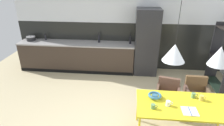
{
  "coord_description": "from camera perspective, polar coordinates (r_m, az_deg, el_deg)",
  "views": [
    {
      "loc": [
        0.28,
        -2.87,
        2.77
      ],
      "look_at": [
        -0.09,
        0.89,
        1.05
      ],
      "focal_mm": 30.35,
      "sensor_mm": 36.0,
      "label": 1
    }
  ],
  "objects": [
    {
      "name": "pendant_lamp_over_table_far",
      "position": [
        3.35,
        29.65,
        1.86
      ],
      "size": [
        0.32,
        0.32,
        1.42
      ],
      "color": "black"
    },
    {
      "name": "bottle_vinegar_dark",
      "position": [
        6.48,
        -19.36,
        7.38
      ],
      "size": [
        0.06,
        0.06,
        0.24
      ],
      "color": "black",
      "rests_on": "kitchen_counter"
    },
    {
      "name": "pendant_lamp_over_table_near",
      "position": [
        3.09,
        18.22,
        2.97
      ],
      "size": [
        0.35,
        0.35,
        1.36
      ],
      "color": "black"
    },
    {
      "name": "cooking_pot",
      "position": [
        6.62,
        -23.22,
        6.82
      ],
      "size": [
        0.28,
        0.28,
        0.16
      ],
      "color": "black",
      "rests_on": "kitchen_counter"
    },
    {
      "name": "dining_table",
      "position": [
        3.65,
        21.52,
        -12.11
      ],
      "size": [
        1.73,
        0.83,
        0.74
      ],
      "color": "gold",
      "rests_on": "ground"
    },
    {
      "name": "armchair_far_side",
      "position": [
        4.36,
        16.48,
        -8.04
      ],
      "size": [
        0.57,
        0.57,
        0.76
      ],
      "rotation": [
        0.0,
        0.0,
        2.91
      ],
      "color": "brown",
      "rests_on": "ground"
    },
    {
      "name": "refrigerator_column",
      "position": [
        5.77,
        10.38,
        6.11
      ],
      "size": [
        0.69,
        0.6,
        1.98
      ],
      "primitive_type": "cube",
      "color": "#232326",
      "rests_on": "ground"
    },
    {
      "name": "mug_wide_latte",
      "position": [
        3.34,
        12.3,
        -12.65
      ],
      "size": [
        0.12,
        0.07,
        0.08
      ],
      "color": "#5B8456",
      "rests_on": "dining_table"
    },
    {
      "name": "mug_glass_clear",
      "position": [
        3.83,
        23.34,
        -8.94
      ],
      "size": [
        0.12,
        0.07,
        0.09
      ],
      "color": "#5B8456",
      "rests_on": "dining_table"
    },
    {
      "name": "open_shelf_unit",
      "position": [
        5.25,
        30.69,
        0.92
      ],
      "size": [
        0.3,
        0.99,
        1.88
      ],
      "rotation": [
        0.0,
        0.0,
        -1.57
      ],
      "color": "black",
      "rests_on": "ground"
    },
    {
      "name": "armchair_corner_seat",
      "position": [
        4.61,
        24.05,
        -7.46
      ],
      "size": [
        0.51,
        0.49,
        0.78
      ],
      "rotation": [
        0.0,
        0.0,
        3.1
      ],
      "color": "brown",
      "rests_on": "ground"
    },
    {
      "name": "kitchen_counter",
      "position": [
        6.16,
        -10.44,
        2.03
      ],
      "size": [
        3.62,
        0.63,
        0.91
      ],
      "color": "#352A21",
      "rests_on": "ground"
    },
    {
      "name": "mug_dark_espresso",
      "position": [
        3.82,
        25.38,
        -9.47
      ],
      "size": [
        0.12,
        0.08,
        0.1
      ],
      "color": "gold",
      "rests_on": "dining_table"
    },
    {
      "name": "back_wall_splashback_dark",
      "position": [
        6.17,
        2.74,
        5.31
      ],
      "size": [
        6.65,
        0.12,
        1.49
      ],
      "primitive_type": "cube",
      "color": "black",
      "rests_on": "ground"
    },
    {
      "name": "open_book",
      "position": [
        3.48,
        22.4,
        -13.3
      ],
      "size": [
        0.25,
        0.24,
        0.02
      ],
      "color": "white",
      "rests_on": "dining_table"
    },
    {
      "name": "fruit_bowl",
      "position": [
        3.61,
        12.76,
        -9.55
      ],
      "size": [
        0.24,
        0.24,
        0.07
      ],
      "color": "#33607F",
      "rests_on": "dining_table"
    },
    {
      "name": "bottle_spice_small",
      "position": [
        5.79,
        5.54,
        6.85
      ],
      "size": [
        0.06,
        0.06,
        0.28
      ],
      "color": "black",
      "rests_on": "kitchen_counter"
    },
    {
      "name": "bottle_oil_tall",
      "position": [
        5.91,
        -3.95,
        7.44
      ],
      "size": [
        0.06,
        0.06,
        0.33
      ],
      "color": "black",
      "rests_on": "kitchen_counter"
    },
    {
      "name": "mug_short_terracotta",
      "position": [
        3.47,
        16.59,
        -11.56
      ],
      "size": [
        0.12,
        0.08,
        0.09
      ],
      "color": "white",
      "rests_on": "dining_table"
    }
  ]
}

